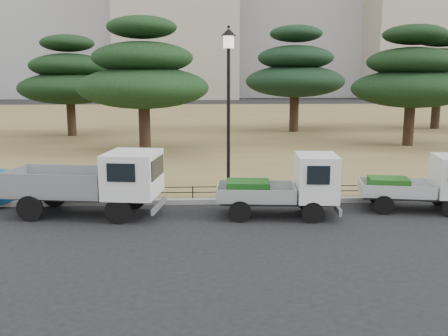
{
  "coord_description": "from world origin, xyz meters",
  "views": [
    {
      "loc": [
        -0.69,
        -13.32,
        4.13
      ],
      "look_at": [
        0.0,
        2.0,
        1.3
      ],
      "focal_mm": 40.0,
      "sensor_mm": 36.0,
      "label": 1
    }
  ],
  "objects_px": {
    "truck_large": "(94,180)",
    "truck_kei_rear": "(425,183)",
    "street_lamp": "(229,85)",
    "truck_kei_front": "(287,186)"
  },
  "relations": [
    {
      "from": "truck_large",
      "to": "truck_kei_rear",
      "type": "height_order",
      "value": "truck_large"
    },
    {
      "from": "truck_large",
      "to": "street_lamp",
      "type": "relative_size",
      "value": 0.85
    },
    {
      "from": "truck_large",
      "to": "truck_kei_front",
      "type": "xyz_separation_m",
      "value": [
        5.73,
        -0.36,
        -0.15
      ]
    },
    {
      "from": "truck_kei_front",
      "to": "truck_kei_rear",
      "type": "bearing_deg",
      "value": 10.75
    },
    {
      "from": "truck_kei_rear",
      "to": "street_lamp",
      "type": "bearing_deg",
      "value": 177.35
    },
    {
      "from": "truck_kei_front",
      "to": "truck_kei_rear",
      "type": "relative_size",
      "value": 1.03
    },
    {
      "from": "truck_kei_front",
      "to": "truck_large",
      "type": "bearing_deg",
      "value": -178.56
    },
    {
      "from": "truck_kei_front",
      "to": "truck_kei_rear",
      "type": "xyz_separation_m",
      "value": [
        4.38,
        0.44,
        -0.06
      ]
    },
    {
      "from": "truck_large",
      "to": "street_lamp",
      "type": "bearing_deg",
      "value": 28.45
    },
    {
      "from": "truck_kei_rear",
      "to": "street_lamp",
      "type": "distance_m",
      "value": 6.86
    }
  ]
}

